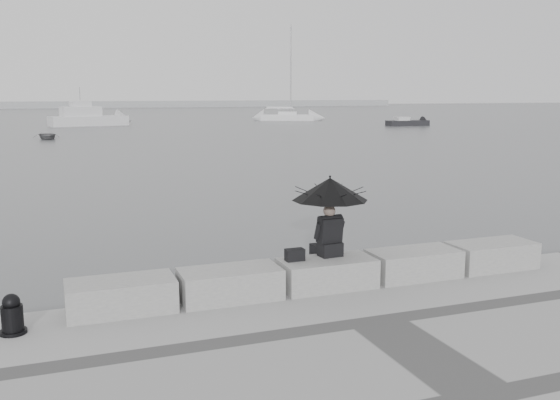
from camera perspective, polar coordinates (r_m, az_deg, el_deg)
name	(u,v)px	position (r m, az deg, el deg)	size (l,w,h in m)	color
ground	(316,307)	(11.25, 3.29, -9.78)	(360.00, 360.00, 0.00)	#4D5052
stone_block_far_left	(121,296)	(9.76, -14.33, -8.52)	(1.60, 0.80, 0.50)	gray
stone_block_left	(230,284)	(10.06, -4.59, -7.68)	(1.60, 0.80, 0.50)	gray
stone_block_centre	(327,273)	(10.63, 4.31, -6.72)	(1.60, 0.80, 0.50)	gray
stone_block_right	(414,264)	(11.43, 12.12, -5.74)	(1.60, 0.80, 0.50)	gray
stone_block_far_right	(492,255)	(12.40, 18.78, -4.82)	(1.60, 0.80, 0.50)	gray
seated_person	(330,197)	(10.58, 4.59, 0.31)	(1.30, 1.30, 1.39)	black
bag	(295,255)	(10.42, 1.36, -5.03)	(0.31, 0.18, 0.20)	black
mooring_bollard	(12,317)	(9.39, -23.28, -9.83)	(0.36, 0.36, 0.57)	black
distant_landmass	(28,105)	(164.27, -22.05, 8.09)	(180.00, 8.00, 2.80)	#96989B
sailboat_right	(287,117)	(86.07, 0.69, 7.64)	(7.52, 5.12, 12.90)	silver
motor_cruiser	(89,118)	(75.56, -17.10, 7.19)	(8.98, 4.55, 4.50)	silver
small_motorboat	(407,123)	(74.08, 11.58, 6.93)	(5.00, 1.75, 1.10)	black
dinghy	(47,136)	(55.08, -20.51, 5.53)	(3.07, 1.30, 0.52)	slate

